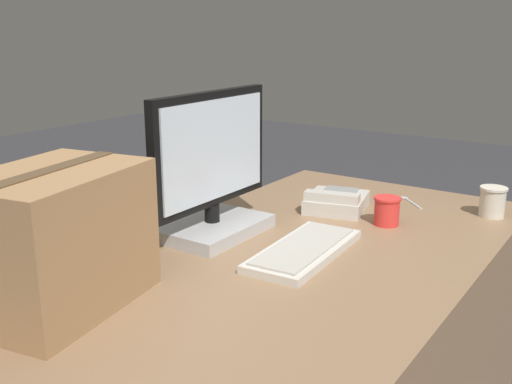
# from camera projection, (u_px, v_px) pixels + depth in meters

# --- Properties ---
(monitor) EXTENTS (0.48, 0.23, 0.41)m
(monitor) POSITION_uv_depth(u_px,v_px,m) (212.00, 178.00, 1.71)
(monitor) COLOR #B7B7B7
(monitor) RESTS_ON office_desk
(keyboard) EXTENTS (0.41, 0.19, 0.03)m
(keyboard) POSITION_uv_depth(u_px,v_px,m) (304.00, 250.00, 1.59)
(keyboard) COLOR beige
(keyboard) RESTS_ON office_desk
(desk_phone) EXTENTS (0.25, 0.23, 0.08)m
(desk_phone) POSITION_uv_depth(u_px,v_px,m) (336.00, 201.00, 1.97)
(desk_phone) COLOR beige
(desk_phone) RESTS_ON office_desk
(paper_cup_left) EXTENTS (0.08, 0.08, 0.09)m
(paper_cup_left) POSITION_uv_depth(u_px,v_px,m) (387.00, 211.00, 1.82)
(paper_cup_left) COLOR red
(paper_cup_left) RESTS_ON office_desk
(paper_cup_right) EXTENTS (0.08, 0.08, 0.10)m
(paper_cup_right) POSITION_uv_depth(u_px,v_px,m) (493.00, 202.00, 1.90)
(paper_cup_right) COLOR beige
(paper_cup_right) RESTS_ON office_desk
(spoon) EXTENTS (0.12, 0.12, 0.00)m
(spoon) POSITION_uv_depth(u_px,v_px,m) (409.00, 200.00, 2.08)
(spoon) COLOR silver
(spoon) RESTS_ON office_desk
(cardboard_box) EXTENTS (0.43, 0.33, 0.30)m
(cardboard_box) POSITION_uv_depth(u_px,v_px,m) (55.00, 240.00, 1.27)
(cardboard_box) COLOR #9E754C
(cardboard_box) RESTS_ON office_desk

